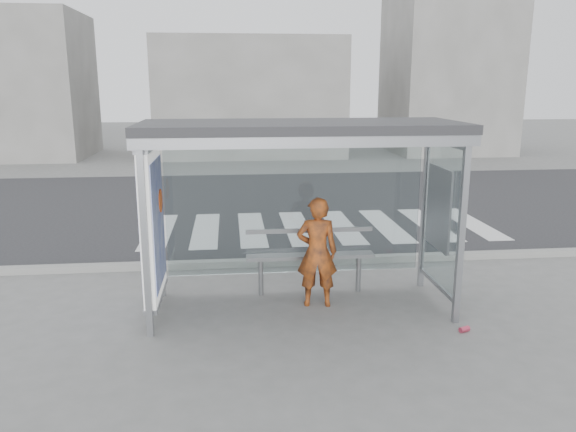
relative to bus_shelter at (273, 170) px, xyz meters
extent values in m
plane|color=slate|center=(0.37, -0.06, -1.98)|extent=(80.00, 80.00, 0.00)
cube|color=#252528|center=(0.37, 6.94, -1.98)|extent=(30.00, 10.00, 0.01)
cube|color=gray|center=(0.37, 1.89, -1.92)|extent=(30.00, 0.18, 0.12)
cube|color=silver|center=(-2.13, 4.44, -1.98)|extent=(0.55, 3.00, 0.00)
cube|color=silver|center=(-1.13, 4.44, -1.98)|extent=(0.55, 3.00, 0.00)
cube|color=silver|center=(-0.13, 4.44, -1.98)|extent=(0.55, 3.00, 0.00)
cube|color=silver|center=(0.87, 4.44, -1.98)|extent=(0.55, 3.00, 0.00)
cube|color=silver|center=(1.87, 4.44, -1.98)|extent=(0.55, 3.00, 0.00)
cube|color=silver|center=(2.87, 4.44, -1.98)|extent=(0.55, 3.00, 0.00)
cube|color=silver|center=(3.87, 4.44, -1.98)|extent=(0.55, 3.00, 0.00)
cube|color=silver|center=(4.87, 4.44, -1.98)|extent=(0.55, 3.00, 0.00)
cube|color=gray|center=(-1.63, -0.76, -0.73)|extent=(0.08, 0.08, 2.50)
cube|color=gray|center=(2.37, -0.76, -0.73)|extent=(0.08, 0.08, 2.50)
cube|color=gray|center=(-1.63, 0.64, -0.73)|extent=(0.08, 0.08, 2.50)
cube|color=gray|center=(2.37, 0.64, -0.73)|extent=(0.08, 0.08, 2.50)
cube|color=#2D2D30|center=(0.37, -0.06, 0.58)|extent=(4.25, 1.65, 0.12)
cube|color=gray|center=(0.37, -0.82, 0.47)|extent=(4.25, 0.06, 0.18)
cube|color=white|center=(0.37, 0.64, -0.68)|extent=(3.80, 0.02, 2.00)
cube|color=white|center=(-1.63, -0.06, -0.68)|extent=(0.15, 1.25, 2.00)
cube|color=#3143B2|center=(-1.54, -0.06, -0.68)|extent=(0.01, 1.10, 1.70)
cylinder|color=#FA5716|center=(-1.53, 0.19, -0.43)|extent=(0.02, 0.32, 0.32)
cube|color=white|center=(2.37, -0.06, -0.68)|extent=(0.03, 1.25, 2.00)
cube|color=beige|center=(2.34, -0.01, -0.58)|extent=(0.03, 0.86, 1.16)
cube|color=slate|center=(-9.63, 17.94, 1.02)|extent=(6.00, 5.00, 6.00)
cube|color=slate|center=(0.37, 17.94, 0.52)|extent=(8.00, 5.00, 5.00)
cube|color=slate|center=(9.37, 17.94, 1.52)|extent=(5.00, 5.00, 7.00)
imported|color=#C44012|center=(0.62, 0.02, -1.19)|extent=(0.61, 0.43, 1.59)
cube|color=slate|center=(0.59, 0.51, -1.40)|extent=(1.92, 0.23, 0.05)
cylinder|color=slate|center=(-0.15, 0.51, -1.70)|extent=(0.07, 0.07, 0.56)
cylinder|color=slate|center=(1.34, 0.51, -1.70)|extent=(0.07, 0.07, 0.56)
cube|color=slate|center=(0.59, 0.60, -1.02)|extent=(1.92, 0.04, 0.06)
cylinder|color=#D83F5C|center=(2.37, -1.07, -1.95)|extent=(0.15, 0.12, 0.07)
camera|label=1|loc=(-0.58, -7.47, 1.14)|focal=35.00mm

